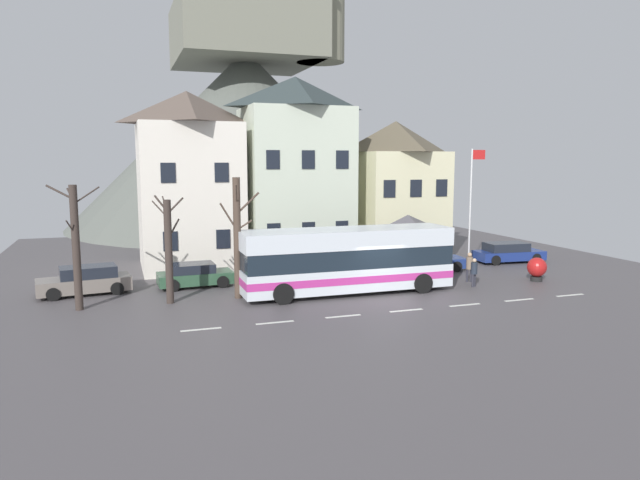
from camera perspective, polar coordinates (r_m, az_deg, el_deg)
The scene contains 21 objects.
ground_plane at distance 27.85m, azimuth 6.74°, elevation -6.03°, with size 40.00×60.00×0.07m.
townhouse_00 at distance 36.79m, azimuth -12.68°, elevation 5.68°, with size 5.91×6.48×10.72m.
townhouse_01 at distance 37.50m, azimuth -2.38°, elevation 6.71°, with size 6.49×5.25×11.79m.
townhouse_02 at distance 40.57m, azimuth 7.32°, elevation 4.93°, with size 5.60×6.06×9.22m.
hilltop_castle at distance 60.29m, azimuth -7.13°, elevation 10.28°, with size 35.14×35.14×23.36m.
transit_bus at distance 29.09m, azimuth 2.62°, elevation -2.04°, with size 10.68×2.81×3.24m.
bus_shelter at distance 34.01m, azimuth 8.57°, elevation 1.50°, with size 3.60×3.60×3.49m.
parked_car_00 at distance 39.94m, azimuth 17.88°, elevation -1.17°, with size 4.57×2.16×1.29m.
parked_car_01 at distance 31.40m, azimuth -12.17°, elevation -3.37°, with size 3.92×1.97×1.24m.
parked_car_02 at distance 35.84m, azimuth 10.51°, elevation -1.93°, with size 4.41×2.33×1.27m.
parked_car_03 at distance 31.21m, azimuth -21.94°, elevation -3.70°, with size 4.55×2.29×1.40m.
pedestrian_00 at distance 31.65m, azimuth 14.81°, elevation -2.87°, with size 0.34×0.34×1.51m.
pedestrian_01 at distance 32.85m, azimuth 14.38°, elevation -2.33°, with size 0.34×0.34×1.63m.
pedestrian_02 at distance 33.41m, azimuth 12.23°, elevation -2.23°, with size 0.31×0.28×1.60m.
pedestrian_03 at distance 34.46m, azimuth 12.26°, elevation -2.08°, with size 0.34×0.34×1.49m.
public_bench at distance 35.75m, azimuth 3.90°, elevation -2.09°, with size 1.69×0.48×0.87m.
flagpole at distance 36.36m, azimuth 14.59°, elevation 3.77°, with size 0.95×0.10×7.28m.
harbour_buoy at distance 34.22m, azimuth 20.41°, elevation -2.58°, with size 1.06×1.06×1.31m.
bare_tree_00 at distance 28.09m, azimuth -8.07°, elevation 0.29°, with size 1.95×1.33×5.81m.
bare_tree_01 at distance 27.75m, azimuth -14.56°, elevation -0.93°, with size 1.39×1.38×5.03m.
bare_tree_02 at distance 27.73m, azimuth -22.73°, elevation -0.57°, with size 2.22×1.26×5.56m.
Camera 1 is at (-11.82, -24.33, 6.61)m, focal length 32.78 mm.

